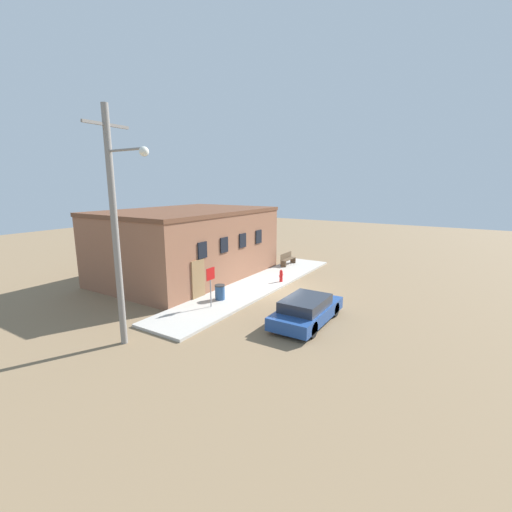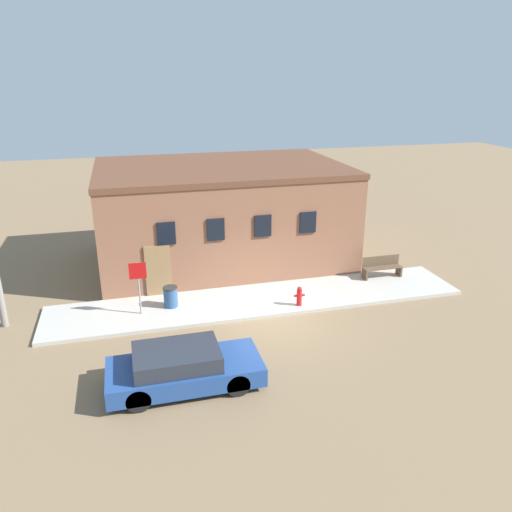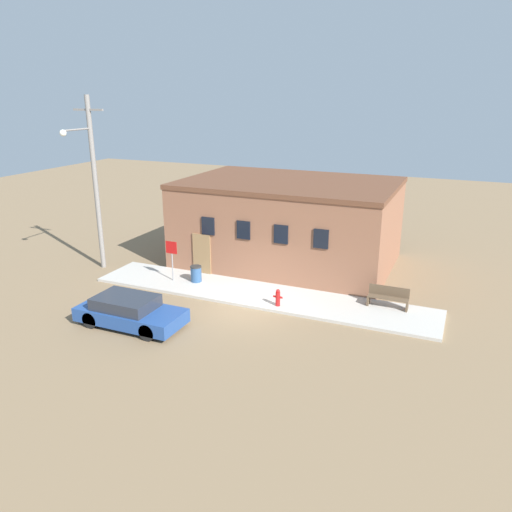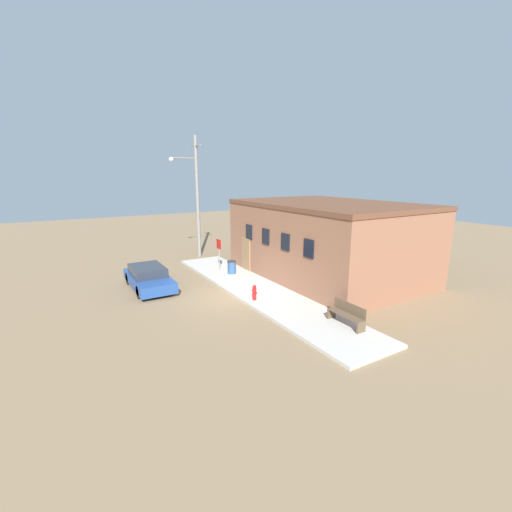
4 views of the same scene
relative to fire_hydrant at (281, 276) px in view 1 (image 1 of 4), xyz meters
The scene contains 9 objects.
ground_plane 1.50m from the fire_hydrant, 159.77° to the right, with size 80.00×80.00×0.00m, color #846B4C.
sidewalk 1.69m from the fire_hydrant, 143.98° to the left, with size 16.29×2.89×0.13m.
brick_building 6.64m from the fire_hydrant, 105.89° to the left, with size 11.17×7.63×4.55m.
fire_hydrant is the anchor object (origin of this frame).
stop_sign 6.02m from the fire_hydrant, behind, with size 0.61×0.06×2.01m.
bench 4.76m from the fire_hydrant, 21.91° to the left, with size 1.72×0.44×0.91m.
trash_bin 4.89m from the fire_hydrant, 166.12° to the left, with size 0.55×0.55×0.80m.
utility_pole 11.51m from the fire_hydrant, behind, with size 1.80×2.12×8.90m.
parked_car 6.27m from the fire_hydrant, 141.57° to the right, with size 4.39×1.88×1.21m.
Camera 1 is at (-17.19, -9.19, 6.13)m, focal length 24.00 mm.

